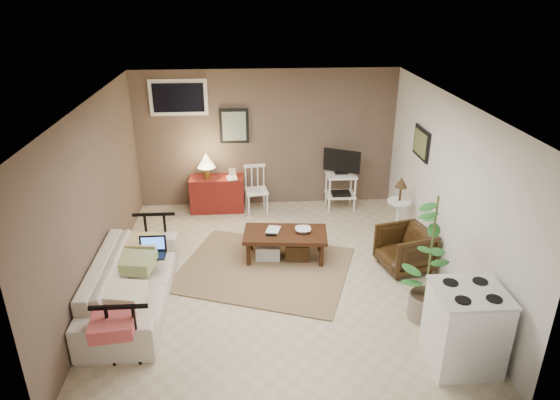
{
  "coord_description": "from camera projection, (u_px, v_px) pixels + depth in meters",
  "views": [
    {
      "loc": [
        -0.35,
        -5.85,
        3.68
      ],
      "look_at": [
        0.08,
        0.35,
        0.98
      ],
      "focal_mm": 32.0,
      "sensor_mm": 36.0,
      "label": 1
    }
  ],
  "objects": [
    {
      "name": "window",
      "position": [
        178.0,
        98.0,
        8.24
      ],
      "size": [
        0.96,
        0.03,
        0.6
      ],
      "primitive_type": "cube",
      "color": "white"
    },
    {
      "name": "coffee_table",
      "position": [
        285.0,
        243.0,
        7.17
      ],
      "size": [
        1.24,
        0.73,
        0.45
      ],
      "color": "#3A180F",
      "rests_on": "floor"
    },
    {
      "name": "potted_plant",
      "position": [
        431.0,
        255.0,
        5.65
      ],
      "size": [
        0.4,
        0.4,
        1.61
      ],
      "color": "gray",
      "rests_on": "floor"
    },
    {
      "name": "sofa",
      "position": [
        131.0,
        274.0,
        6.06
      ],
      "size": [
        0.65,
        2.22,
        0.87
      ],
      "primitive_type": "imported",
      "rotation": [
        0.0,
        0.0,
        1.57
      ],
      "color": "beige",
      "rests_on": "floor"
    },
    {
      "name": "stove",
      "position": [
        465.0,
        328.0,
        5.09
      ],
      "size": [
        0.7,
        0.65,
        0.91
      ],
      "color": "white",
      "rests_on": "floor"
    },
    {
      "name": "floor",
      "position": [
        276.0,
        275.0,
        6.85
      ],
      "size": [
        5.0,
        5.0,
        0.0
      ],
      "primitive_type": "plane",
      "color": "#C1B293",
      "rests_on": "ground"
    },
    {
      "name": "spindle_chair",
      "position": [
        256.0,
        191.0,
        8.62
      ],
      "size": [
        0.42,
        0.42,
        0.82
      ],
      "color": "white",
      "rests_on": "floor"
    },
    {
      "name": "sofa_end_rails",
      "position": [
        142.0,
        278.0,
        6.1
      ],
      "size": [
        0.6,
        2.22,
        0.75
      ],
      "primitive_type": null,
      "color": "black",
      "rests_on": "floor"
    },
    {
      "name": "side_table",
      "position": [
        400.0,
        200.0,
        7.71
      ],
      "size": [
        0.37,
        0.37,
        0.99
      ],
      "color": "white",
      "rests_on": "floor"
    },
    {
      "name": "sofa_pillows",
      "position": [
        130.0,
        279.0,
        5.79
      ],
      "size": [
        0.43,
        2.11,
        0.15
      ],
      "primitive_type": null,
      "color": "#F0EAC7",
      "rests_on": "sofa"
    },
    {
      "name": "armchair",
      "position": [
        405.0,
        247.0,
        6.9
      ],
      "size": [
        0.74,
        0.77,
        0.66
      ],
      "primitive_type": "imported",
      "rotation": [
        0.0,
        0.0,
        -1.32
      ],
      "color": "#301F0D",
      "rests_on": "floor"
    },
    {
      "name": "rug",
      "position": [
        264.0,
        269.0,
        6.98
      ],
      "size": [
        2.75,
        2.48,
        0.02
      ],
      "primitive_type": "cube",
      "rotation": [
        0.0,
        0.0,
        -0.35
      ],
      "color": "olive",
      "rests_on": "floor"
    },
    {
      "name": "bowl",
      "position": [
        303.0,
        225.0,
        7.08
      ],
      "size": [
        0.23,
        0.06,
        0.23
      ],
      "primitive_type": "imported",
      "rotation": [
        0.0,
        0.0,
        -0.04
      ],
      "color": "#3A180F",
      "rests_on": "coffee_table"
    },
    {
      "name": "tv_stand",
      "position": [
        341.0,
        178.0,
        8.67
      ],
      "size": [
        0.6,
        0.42,
        1.08
      ],
      "color": "white",
      "rests_on": "floor"
    },
    {
      "name": "laptop",
      "position": [
        153.0,
        249.0,
        6.38
      ],
      "size": [
        0.34,
        0.25,
        0.23
      ],
      "color": "black",
      "rests_on": "sofa"
    },
    {
      "name": "book_console",
      "position": [
        227.0,
        173.0,
        8.46
      ],
      "size": [
        0.18,
        0.05,
        0.23
      ],
      "primitive_type": "imported",
      "rotation": [
        0.0,
        0.0,
        0.14
      ],
      "color": "#3A180F",
      "rests_on": "red_console"
    },
    {
      "name": "book_table",
      "position": [
        267.0,
        222.0,
        7.13
      ],
      "size": [
        0.18,
        0.07,
        0.25
      ],
      "primitive_type": "imported",
      "rotation": [
        0.0,
        0.0,
        -0.28
      ],
      "color": "#3A180F",
      "rests_on": "coffee_table"
    },
    {
      "name": "art_right",
      "position": [
        421.0,
        143.0,
        7.34
      ],
      "size": [
        0.03,
        0.6,
        0.45
      ],
      "primitive_type": "cube",
      "color": "black"
    },
    {
      "name": "red_console",
      "position": [
        216.0,
        191.0,
        8.68
      ],
      "size": [
        0.92,
        0.41,
        1.06
      ],
      "color": "maroon",
      "rests_on": "floor"
    },
    {
      "name": "art_back",
      "position": [
        234.0,
        126.0,
        8.49
      ],
      "size": [
        0.5,
        0.03,
        0.6
      ],
      "primitive_type": "cube",
      "color": "black"
    }
  ]
}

